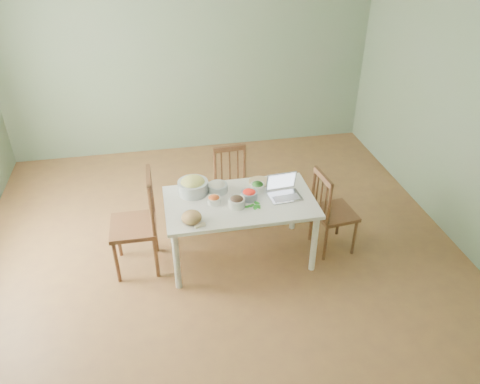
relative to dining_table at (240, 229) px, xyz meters
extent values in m
cube|color=brown|center=(-0.20, 0.05, -0.34)|extent=(5.00, 5.00, 0.00)
cube|color=slate|center=(-0.20, 2.55, 1.01)|extent=(5.00, 0.00, 2.70)
cube|color=slate|center=(-0.20, -2.45, 1.01)|extent=(5.00, 0.00, 2.70)
cube|color=slate|center=(2.30, 0.05, 1.01)|extent=(0.00, 5.00, 2.70)
ellipsoid|color=tan|center=(-0.49, -0.27, 0.40)|extent=(0.23, 0.23, 0.12)
cube|color=beige|center=(-0.43, -0.34, 0.35)|extent=(0.10, 0.05, 0.03)
cylinder|color=#C9B78B|center=(0.26, 0.29, 0.35)|extent=(0.27, 0.27, 0.02)
camera|label=1|loc=(-0.71, -3.64, 2.82)|focal=34.76mm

